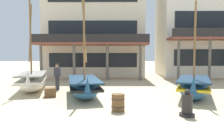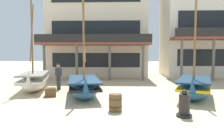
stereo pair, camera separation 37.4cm
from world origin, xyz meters
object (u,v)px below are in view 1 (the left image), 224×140
(capstan_winch, at_px, (187,105))
(cargo_crate, at_px, (50,92))
(fishing_boat_centre_large, at_px, (33,81))
(fishing_boat_far_right, at_px, (194,87))
(fisherman_by_hull, at_px, (57,77))
(harbor_building_annex, at_px, (205,24))
(wooden_barrel, at_px, (118,102))
(fishing_boat_near_left, at_px, (84,86))
(harbor_building_main, at_px, (95,31))

(capstan_winch, distance_m, cargo_crate, 7.11)
(fishing_boat_centre_large, distance_m, capstan_winch, 9.57)
(fishing_boat_far_right, height_order, capstan_winch, fishing_boat_far_right)
(fisherman_by_hull, bearing_deg, fishing_boat_far_right, -17.60)
(fisherman_by_hull, distance_m, harbor_building_annex, 17.16)
(harbor_building_annex, bearing_deg, fisherman_by_hull, -143.61)
(wooden_barrel, bearing_deg, fishing_boat_far_right, 34.13)
(fishing_boat_centre_large, height_order, harbor_building_annex, harbor_building_annex)
(fisherman_by_hull, height_order, cargo_crate, fisherman_by_hull)
(fishing_boat_near_left, distance_m, cargo_crate, 1.83)
(fishing_boat_far_right, height_order, harbor_building_main, harbor_building_main)
(fishing_boat_centre_large, xyz_separation_m, capstan_winch, (7.75, -5.60, -0.22))
(fishing_boat_centre_large, distance_m, fisherman_by_hull, 1.51)
(wooden_barrel, distance_m, harbor_building_annex, 18.49)
(fishing_boat_centre_large, relative_size, harbor_building_main, 0.54)
(fishing_boat_far_right, relative_size, cargo_crate, 8.82)
(fisherman_by_hull, relative_size, cargo_crate, 2.92)
(fishing_boat_centre_large, bearing_deg, fisherman_by_hull, 10.94)
(harbor_building_main, bearing_deg, fisherman_by_hull, -99.12)
(fishing_boat_far_right, relative_size, capstan_winch, 5.10)
(fishing_boat_near_left, relative_size, harbor_building_annex, 0.50)
(fishing_boat_far_right, bearing_deg, capstan_winch, -113.49)
(fishing_boat_near_left, bearing_deg, wooden_barrel, -59.40)
(harbor_building_main, xyz_separation_m, harbor_building_annex, (11.70, -0.13, 0.70))
(harbor_building_main, bearing_deg, cargo_crate, -96.65)
(fishing_boat_far_right, bearing_deg, harbor_building_annex, 65.75)
(cargo_crate, distance_m, harbor_building_annex, 18.57)
(cargo_crate, height_order, harbor_building_annex, harbor_building_annex)
(harbor_building_main, relative_size, harbor_building_annex, 0.96)
(capstan_winch, height_order, wooden_barrel, capstan_winch)
(capstan_winch, xyz_separation_m, cargo_crate, (-6.11, 3.64, -0.16))
(cargo_crate, bearing_deg, harbor_building_annex, 42.56)
(harbor_building_annex, bearing_deg, harbor_building_main, 179.36)
(fishing_boat_near_left, distance_m, harbor_building_annex, 17.19)
(harbor_building_main, height_order, harbor_building_annex, harbor_building_annex)
(fishing_boat_centre_large, relative_size, capstan_winch, 5.68)
(fishing_boat_far_right, height_order, cargo_crate, fishing_boat_far_right)
(fishing_boat_near_left, height_order, fishing_boat_centre_large, fishing_boat_centre_large)
(wooden_barrel, distance_m, harbor_building_main, 15.90)
(fishing_boat_near_left, height_order, cargo_crate, fishing_boat_near_left)
(fisherman_by_hull, distance_m, wooden_barrel, 6.42)
(fishing_boat_far_right, bearing_deg, wooden_barrel, -145.87)
(wooden_barrel, xyz_separation_m, harbor_building_annex, (9.54, 14.98, 5.13))
(fishing_boat_near_left, relative_size, wooden_barrel, 7.86)
(fishing_boat_far_right, xyz_separation_m, capstan_winch, (-1.49, -3.42, -0.17))
(fishing_boat_near_left, xyz_separation_m, cargo_crate, (-1.80, -0.08, -0.32))
(capstan_winch, bearing_deg, harbor_building_main, 106.53)
(cargo_crate, bearing_deg, fishing_boat_far_right, -1.64)
(fishing_boat_far_right, relative_size, harbor_building_main, 0.48)
(fishing_boat_centre_large, bearing_deg, cargo_crate, -50.13)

